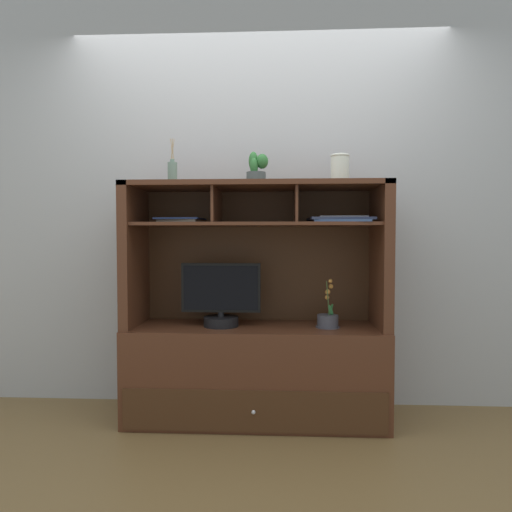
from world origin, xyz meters
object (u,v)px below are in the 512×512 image
object	(u,v)px
media_console	(256,346)
magazine_stack_left	(341,220)
potted_orchid	(328,320)
potted_succulent	(256,170)
magazine_stack_centre	(181,220)
tv_monitor	(221,300)
diffuser_bottle	(172,172)
ceramic_vase	(340,169)

from	to	relation	value
media_console	magazine_stack_left	size ratio (longest dim) A/B	4.12
potted_orchid	potted_succulent	distance (m)	1.02
magazine_stack_centre	tv_monitor	bearing A→B (deg)	-12.28
media_console	diffuser_bottle	size ratio (longest dim) A/B	5.76
magazine_stack_centre	potted_succulent	world-z (taller)	potted_succulent
media_console	magazine_stack_centre	xyz separation A→B (m)	(-0.47, 0.02, 0.79)
potted_succulent	tv_monitor	bearing A→B (deg)	-168.92
ceramic_vase	potted_succulent	bearing A→B (deg)	-178.18
ceramic_vase	diffuser_bottle	bearing A→B (deg)	-177.51
tv_monitor	magazine_stack_left	world-z (taller)	magazine_stack_left
potted_orchid	media_console	bearing A→B (deg)	175.02
potted_succulent	magazine_stack_centre	bearing A→B (deg)	178.35
magazine_stack_centre	diffuser_bottle	xyz separation A→B (m)	(-0.04, -0.04, 0.29)
media_console	potted_succulent	size ratio (longest dim) A/B	7.88
magazine_stack_left	ceramic_vase	xyz separation A→B (m)	(0.00, 0.07, 0.31)
media_console	diffuser_bottle	distance (m)	1.20
potted_orchid	ceramic_vase	world-z (taller)	ceramic_vase
ceramic_vase	magazine_stack_centre	bearing A→B (deg)	-179.85
diffuser_bottle	potted_succulent	bearing A→B (deg)	3.14
potted_orchid	diffuser_bottle	distance (m)	1.31
potted_orchid	diffuser_bottle	size ratio (longest dim) A/B	1.08
media_console	potted_succulent	distance (m)	1.09
magazine_stack_left	diffuser_bottle	bearing A→B (deg)	178.40
tv_monitor	diffuser_bottle	bearing A→B (deg)	177.30
potted_orchid	magazine_stack_left	size ratio (longest dim) A/B	0.77
potted_orchid	ceramic_vase	size ratio (longest dim) A/B	1.68
tv_monitor	diffuser_bottle	size ratio (longest dim) A/B	1.78
potted_orchid	tv_monitor	bearing A→B (deg)	179.96
ceramic_vase	magazine_stack_left	bearing A→B (deg)	-91.48
potted_orchid	diffuser_bottle	bearing A→B (deg)	179.13
diffuser_bottle	media_console	bearing A→B (deg)	2.65
media_console	tv_monitor	distance (m)	0.37
potted_orchid	magazine_stack_centre	distance (m)	1.10
potted_orchid	magazine_stack_centre	bearing A→B (deg)	176.45
potted_orchid	magazine_stack_left	world-z (taller)	magazine_stack_left
potted_succulent	potted_orchid	bearing A→B (deg)	-5.60
diffuser_bottle	potted_succulent	xyz separation A→B (m)	(0.52, 0.03, 0.02)
tv_monitor	potted_orchid	bearing A→B (deg)	-0.04
potted_orchid	ceramic_vase	distance (m)	0.93
media_console	tv_monitor	size ratio (longest dim) A/B	3.24
media_console	potted_orchid	bearing A→B (deg)	-4.98
magazine_stack_left	magazine_stack_centre	xyz separation A→B (m)	(-0.99, 0.07, -0.00)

